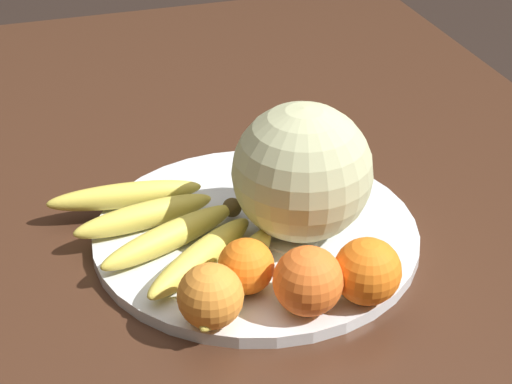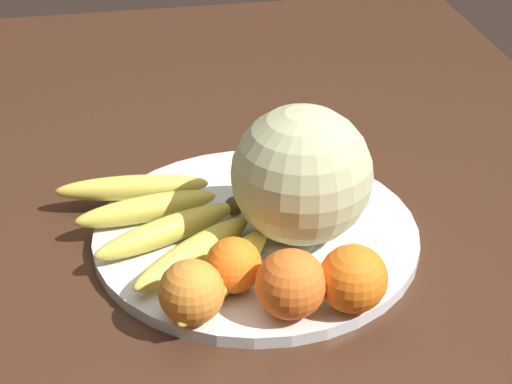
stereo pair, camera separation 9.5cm
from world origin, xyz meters
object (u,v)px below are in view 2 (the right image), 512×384
object	(u,v)px
kitchen_table	(299,305)
orange_mid_center	(353,279)
melon	(306,175)
produce_tag	(272,240)
orange_front_right	(191,292)
orange_back_left	(233,265)
fruit_bowl	(256,234)
banana_bunch	(174,230)
orange_front_left	(291,284)

from	to	relation	value
kitchen_table	orange_mid_center	world-z (taller)	orange_mid_center
melon	produce_tag	distance (m)	0.09
orange_front_right	orange_back_left	distance (m)	0.06
melon	produce_tag	bearing A→B (deg)	-79.61
fruit_bowl	orange_mid_center	distance (m)	0.17
orange_back_left	kitchen_table	bearing A→B (deg)	129.74
fruit_bowl	orange_mid_center	bearing A→B (deg)	24.14
kitchen_table	orange_front_right	xyz separation A→B (m)	(0.11, -0.14, 0.13)
banana_bunch	orange_back_left	bearing A→B (deg)	95.44
orange_front_right	kitchen_table	bearing A→B (deg)	129.73
melon	orange_front_left	distance (m)	0.15
kitchen_table	produce_tag	size ratio (longest dim) A/B	17.89
banana_bunch	orange_mid_center	distance (m)	0.22
melon	kitchen_table	bearing A→B (deg)	-28.29
kitchen_table	banana_bunch	world-z (taller)	banana_bunch
melon	banana_bunch	size ratio (longest dim) A/B	0.53
kitchen_table	banana_bunch	distance (m)	0.18
orange_front_left	kitchen_table	bearing A→B (deg)	161.71
melon	orange_mid_center	bearing A→B (deg)	7.25
melon	orange_front_left	xyz separation A→B (m)	(0.13, -0.05, -0.04)
orange_front_right	produce_tag	bearing A→B (deg)	138.13
orange_mid_center	produce_tag	bearing A→B (deg)	-156.38
fruit_bowl	orange_front_left	xyz separation A→B (m)	(0.15, 0.01, 0.04)
kitchen_table	orange_front_right	world-z (taller)	orange_front_right
banana_bunch	fruit_bowl	bearing A→B (deg)	161.78
orange_mid_center	produce_tag	size ratio (longest dim) A/B	0.75
kitchen_table	melon	world-z (taller)	melon
kitchen_table	orange_front_left	size ratio (longest dim) A/B	23.25
kitchen_table	fruit_bowl	bearing A→B (deg)	-120.07
melon	banana_bunch	distance (m)	0.16
kitchen_table	orange_front_right	size ratio (longest dim) A/B	25.11
kitchen_table	orange_front_left	bearing A→B (deg)	-18.29
orange_back_left	orange_front_right	bearing A→B (deg)	-50.27
orange_front_right	orange_mid_center	world-z (taller)	orange_mid_center
fruit_bowl	melon	xyz separation A→B (m)	(0.02, 0.05, 0.08)
fruit_bowl	produce_tag	distance (m)	0.03
orange_mid_center	orange_back_left	size ratio (longest dim) A/B	1.18
orange_front_left	orange_front_right	distance (m)	0.10
melon	orange_mid_center	xyz separation A→B (m)	(0.13, 0.02, -0.04)
melon	orange_mid_center	world-z (taller)	melon
orange_mid_center	orange_back_left	bearing A→B (deg)	-114.67
melon	orange_front_right	xyz separation A→B (m)	(0.12, -0.14, -0.05)
produce_tag	melon	bearing A→B (deg)	56.85
kitchen_table	melon	distance (m)	0.17
kitchen_table	orange_mid_center	distance (m)	0.18
kitchen_table	produce_tag	world-z (taller)	produce_tag
fruit_bowl	banana_bunch	size ratio (longest dim) A/B	1.27
melon	orange_front_left	size ratio (longest dim) A/B	2.21
orange_front_right	orange_front_left	bearing A→B (deg)	84.62
banana_bunch	orange_mid_center	bearing A→B (deg)	114.86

